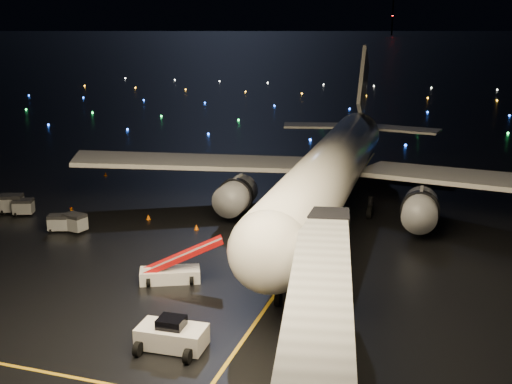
% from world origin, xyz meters
% --- Properties ---
extents(ground, '(2000.00, 2000.00, 0.00)m').
position_xyz_m(ground, '(0.00, 300.00, 0.00)').
color(ground, black).
rests_on(ground, ground).
extents(lane_centre, '(0.25, 80.00, 0.02)m').
position_xyz_m(lane_centre, '(12.00, 15.00, 0.01)').
color(lane_centre, gold).
rests_on(lane_centre, ground).
extents(airliner, '(56.05, 53.42, 15.39)m').
position_xyz_m(airliner, '(11.87, 25.62, 7.70)').
color(airliner, white).
rests_on(airliner, ground).
extents(pushback_tug, '(4.09, 2.26, 1.90)m').
position_xyz_m(pushback_tug, '(8.29, -5.35, 0.95)').
color(pushback_tug, silver).
rests_on(pushback_tug, ground).
extents(belt_loader, '(6.55, 4.27, 3.10)m').
position_xyz_m(belt_loader, '(3.96, 3.61, 1.55)').
color(belt_loader, silver).
rests_on(belt_loader, ground).
extents(crew_c, '(0.55, 0.97, 1.56)m').
position_xyz_m(crew_c, '(-10.93, 13.61, 0.78)').
color(crew_c, orange).
rests_on(crew_c, ground).
extents(safety_cone_0, '(0.46, 0.46, 0.51)m').
position_xyz_m(safety_cone_0, '(1.12, 15.29, 0.25)').
color(safety_cone_0, '#FB6505').
rests_on(safety_cone_0, ground).
extents(safety_cone_1, '(0.48, 0.48, 0.54)m').
position_xyz_m(safety_cone_1, '(4.69, 19.66, 0.27)').
color(safety_cone_1, '#FB6505').
rests_on(safety_cone_1, ground).
extents(safety_cone_2, '(0.60, 0.60, 0.52)m').
position_xyz_m(safety_cone_2, '(-4.51, 16.74, 0.26)').
color(safety_cone_2, '#FB6505').
rests_on(safety_cone_2, ground).
extents(safety_cone_3, '(0.47, 0.47, 0.49)m').
position_xyz_m(safety_cone_3, '(-17.69, 31.09, 0.25)').
color(safety_cone_3, '#FB6505').
rests_on(safety_cone_3, ground).
extents(radio_mast, '(1.80, 1.80, 64.00)m').
position_xyz_m(radio_mast, '(-60.00, 740.00, 32.00)').
color(radio_mast, black).
rests_on(radio_mast, ground).
extents(taxiway_lights, '(164.00, 92.00, 0.36)m').
position_xyz_m(taxiway_lights, '(0.00, 106.00, 0.18)').
color(taxiway_lights, black).
rests_on(taxiway_lights, ground).
extents(baggage_cart_0, '(2.20, 1.75, 1.66)m').
position_xyz_m(baggage_cart_0, '(-9.19, 11.45, 0.83)').
color(baggage_cart_0, gray).
rests_on(baggage_cart_0, ground).
extents(baggage_cart_1, '(2.12, 1.79, 1.53)m').
position_xyz_m(baggage_cart_1, '(-10.67, 11.12, 0.76)').
color(baggage_cart_1, gray).
rests_on(baggage_cart_1, ground).
extents(baggage_cart_2, '(2.60, 2.23, 1.86)m').
position_xyz_m(baggage_cart_2, '(-18.52, 14.63, 0.93)').
color(baggage_cart_2, gray).
rests_on(baggage_cart_2, ground).
extents(baggage_cart_3, '(2.20, 1.87, 1.58)m').
position_xyz_m(baggage_cart_3, '(-16.93, 14.39, 0.79)').
color(baggage_cart_3, gray).
rests_on(baggage_cart_3, ground).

